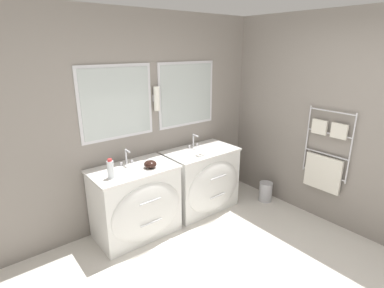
{
  "coord_description": "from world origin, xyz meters",
  "views": [
    {
      "loc": [
        -1.72,
        -1.1,
        2.18
      ],
      "look_at": [
        0.33,
        1.47,
        1.11
      ],
      "focal_mm": 28.0,
      "sensor_mm": 36.0,
      "label": 1
    }
  ],
  "objects_px": {
    "toiletry_bottle": "(110,169)",
    "vanity_left": "(137,202)",
    "vanity_right": "(202,180)",
    "waste_bin": "(266,191)",
    "amenity_bowl": "(150,164)"
  },
  "relations": [
    {
      "from": "toiletry_bottle",
      "to": "waste_bin",
      "type": "relative_size",
      "value": 0.75
    },
    {
      "from": "vanity_right",
      "to": "vanity_left",
      "type": "bearing_deg",
      "value": 180.0
    },
    {
      "from": "waste_bin",
      "to": "amenity_bowl",
      "type": "bearing_deg",
      "value": 168.39
    },
    {
      "from": "amenity_bowl",
      "to": "waste_bin",
      "type": "bearing_deg",
      "value": -11.61
    },
    {
      "from": "vanity_right",
      "to": "toiletry_bottle",
      "type": "distance_m",
      "value": 1.42
    },
    {
      "from": "vanity_right",
      "to": "amenity_bowl",
      "type": "distance_m",
      "value": 0.97
    },
    {
      "from": "toiletry_bottle",
      "to": "vanity_right",
      "type": "bearing_deg",
      "value": 2.58
    },
    {
      "from": "toiletry_bottle",
      "to": "amenity_bowl",
      "type": "height_order",
      "value": "toiletry_bottle"
    },
    {
      "from": "vanity_left",
      "to": "toiletry_bottle",
      "type": "distance_m",
      "value": 0.61
    },
    {
      "from": "toiletry_bottle",
      "to": "vanity_left",
      "type": "bearing_deg",
      "value": 10.92
    },
    {
      "from": "toiletry_bottle",
      "to": "amenity_bowl",
      "type": "bearing_deg",
      "value": -1.76
    },
    {
      "from": "vanity_right",
      "to": "waste_bin",
      "type": "distance_m",
      "value": 1.01
    },
    {
      "from": "vanity_right",
      "to": "toiletry_bottle",
      "type": "xyz_separation_m",
      "value": [
        -1.32,
        -0.06,
        0.52
      ]
    },
    {
      "from": "toiletry_bottle",
      "to": "waste_bin",
      "type": "distance_m",
      "value": 2.36
    },
    {
      "from": "vanity_right",
      "to": "amenity_bowl",
      "type": "bearing_deg",
      "value": -175.03
    }
  ]
}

